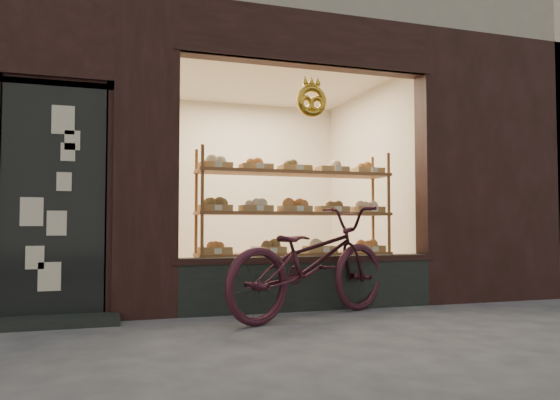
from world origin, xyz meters
name	(u,v)px	position (x,y,z in m)	size (l,w,h in m)	color
ground	(360,361)	(0.00, 0.00, 0.00)	(90.00, 90.00, 0.00)	#3F3F46
display_shelf	(295,224)	(0.45, 2.55, 0.89)	(2.20, 0.45, 1.70)	#8D5B3B
bicycle	(311,261)	(0.30, 1.66, 0.53)	(0.70, 2.01, 1.06)	#37141F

